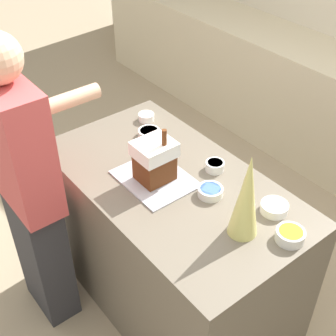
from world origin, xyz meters
TOP-DOWN VIEW (x-y plane):
  - ground_plane at (0.00, 0.00)m, footprint 12.00×12.00m
  - kitchen_island at (0.00, 0.00)m, footprint 1.41×0.78m
  - baking_tray at (-0.06, -0.06)m, footprint 0.38×0.30m
  - gingerbread_house at (-0.06, -0.06)m, footprint 0.16×0.18m
  - decorative_tree at (0.46, 0.02)m, footprint 0.13×0.13m
  - candy_bowl_far_right at (-0.38, 0.14)m, footprint 0.12×0.12m
  - candy_bowl_center_rear at (0.62, 0.14)m, footprint 0.12×0.12m
  - candy_bowl_beside_tree at (0.46, 0.23)m, footprint 0.13×0.13m
  - candy_bowl_near_tray_left at (0.20, 0.08)m, footprint 0.12×0.12m
  - candy_bowl_near_tray_right at (0.07, 0.22)m, footprint 0.09×0.09m
  - candy_bowl_far_left at (-0.53, 0.23)m, footprint 0.09×0.09m
  - person at (-0.42, -0.57)m, footprint 0.44×0.55m

SIDE VIEW (x-z plane):
  - ground_plane at x=0.00m, z-range 0.00..0.00m
  - kitchen_island at x=0.00m, z-range 0.00..0.92m
  - person at x=-0.42m, z-range 0.03..1.71m
  - baking_tray at x=-0.06m, z-range 0.92..0.92m
  - candy_bowl_far_right at x=-0.38m, z-range 0.92..0.96m
  - candy_bowl_near_tray_left at x=0.20m, z-range 0.92..0.96m
  - candy_bowl_far_left at x=-0.53m, z-range 0.92..0.96m
  - candy_bowl_beside_tree at x=0.46m, z-range 0.92..0.96m
  - candy_bowl_near_tray_right at x=0.07m, z-range 0.92..0.97m
  - candy_bowl_center_rear at x=0.62m, z-range 0.92..0.97m
  - gingerbread_house at x=-0.06m, z-range 0.89..1.18m
  - decorative_tree at x=0.46m, z-range 0.92..1.32m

